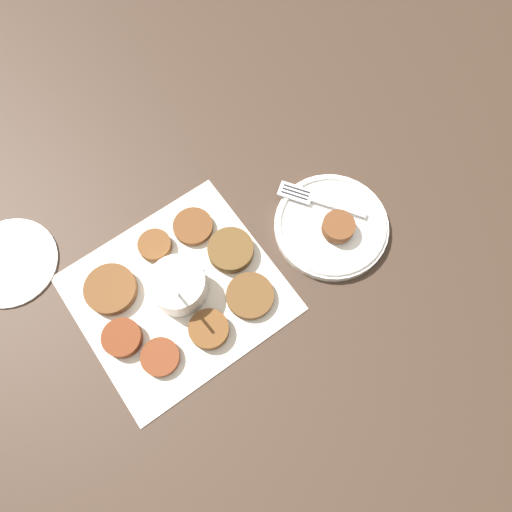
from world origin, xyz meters
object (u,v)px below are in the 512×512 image
at_px(extra_saucer, 9,262).
at_px(sauce_bowl, 178,287).
at_px(fritter_on_plate, 338,227).
at_px(fork, 312,198).
at_px(serving_plate, 331,226).

bearing_deg(extra_saucer, sauce_bowl, -35.09).
bearing_deg(fritter_on_plate, sauce_bowl, 176.25).
distance_m(fritter_on_plate, fork, 0.07).
bearing_deg(sauce_bowl, fork, 10.61).
height_order(serving_plate, fritter_on_plate, fritter_on_plate).
xyz_separation_m(serving_plate, fork, (-0.01, 0.06, 0.01)).
bearing_deg(fork, extra_saucer, 166.98).
bearing_deg(serving_plate, sauce_bowl, 178.97).
bearing_deg(fritter_on_plate, extra_saucer, 160.28).
bearing_deg(extra_saucer, fork, -13.02).
bearing_deg(extra_saucer, fritter_on_plate, -19.72).
height_order(fritter_on_plate, extra_saucer, fritter_on_plate).
xyz_separation_m(fritter_on_plate, extra_saucer, (-0.53, 0.19, -0.03)).
bearing_deg(fork, serving_plate, -80.83).
distance_m(sauce_bowl, fritter_on_plate, 0.29).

